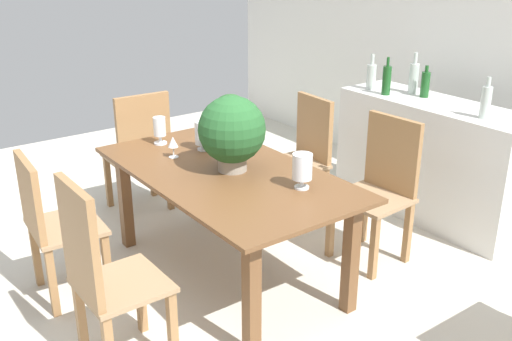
% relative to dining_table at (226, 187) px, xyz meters
% --- Properties ---
extents(ground_plane, '(7.04, 7.04, 0.00)m').
position_rel_dining_table_xyz_m(ground_plane, '(0.00, -0.09, -0.63)').
color(ground_plane, beige).
extents(back_wall, '(6.40, 0.10, 2.60)m').
position_rel_dining_table_xyz_m(back_wall, '(0.00, 2.51, 0.67)').
color(back_wall, white).
rests_on(back_wall, ground).
extents(dining_table, '(1.79, 0.97, 0.74)m').
position_rel_dining_table_xyz_m(dining_table, '(0.00, 0.00, 0.00)').
color(dining_table, brown).
rests_on(dining_table, ground).
extents(chair_head_end, '(0.43, 0.49, 0.99)m').
position_rel_dining_table_xyz_m(chair_head_end, '(-1.21, -0.00, -0.07)').
color(chair_head_end, olive).
rests_on(chair_head_end, ground).
extents(chair_far_right, '(0.48, 0.45, 0.99)m').
position_rel_dining_table_xyz_m(chair_far_right, '(0.40, 1.00, -0.08)').
color(chair_far_right, olive).
rests_on(chair_far_right, ground).
extents(chair_near_right, '(0.44, 0.42, 1.05)m').
position_rel_dining_table_xyz_m(chair_near_right, '(0.40, -1.00, -0.06)').
color(chair_near_right, olive).
rests_on(chair_near_right, ground).
extents(chair_far_left, '(0.46, 0.43, 0.97)m').
position_rel_dining_table_xyz_m(chair_far_left, '(-0.40, 0.99, -0.09)').
color(chair_far_left, olive).
rests_on(chair_far_left, ground).
extents(chair_near_left, '(0.50, 0.43, 0.92)m').
position_rel_dining_table_xyz_m(chair_near_left, '(-0.41, -0.99, -0.10)').
color(chair_near_left, olive).
rests_on(chair_near_left, ground).
extents(flower_centerpiece, '(0.42, 0.42, 0.47)m').
position_rel_dining_table_xyz_m(flower_centerpiece, '(0.02, 0.04, 0.36)').
color(flower_centerpiece, gray).
rests_on(flower_centerpiece, dining_table).
extents(crystal_vase_left, '(0.11, 0.11, 0.20)m').
position_rel_dining_table_xyz_m(crystal_vase_left, '(-0.41, 0.09, 0.23)').
color(crystal_vase_left, silver).
rests_on(crystal_vase_left, dining_table).
extents(crystal_vase_center_near, '(0.12, 0.12, 0.21)m').
position_rel_dining_table_xyz_m(crystal_vase_center_near, '(0.49, 0.20, 0.24)').
color(crystal_vase_center_near, silver).
rests_on(crystal_vase_center_near, dining_table).
extents(crystal_vase_right, '(0.09, 0.09, 0.19)m').
position_rel_dining_table_xyz_m(crystal_vase_right, '(-0.70, -0.08, 0.22)').
color(crystal_vase_right, silver).
rests_on(crystal_vase_right, dining_table).
extents(wine_glass, '(0.07, 0.07, 0.14)m').
position_rel_dining_table_xyz_m(wine_glass, '(-0.41, -0.14, 0.21)').
color(wine_glass, silver).
rests_on(wine_glass, dining_table).
extents(kitchen_counter, '(1.57, 0.52, 0.92)m').
position_rel_dining_table_xyz_m(kitchen_counter, '(0.17, 1.83, -0.17)').
color(kitchen_counter, silver).
rests_on(kitchen_counter, ground).
extents(wine_bottle_amber, '(0.07, 0.07, 0.33)m').
position_rel_dining_table_xyz_m(wine_bottle_amber, '(-0.14, 1.90, 0.42)').
color(wine_bottle_amber, '#B2BFB7').
rests_on(wine_bottle_amber, kitchen_counter).
extents(wine_bottle_tall, '(0.07, 0.07, 0.29)m').
position_rel_dining_table_xyz_m(wine_bottle_tall, '(0.62, 1.73, 0.41)').
color(wine_bottle_tall, '#B2BFB7').
rests_on(wine_bottle_tall, kitchen_counter).
extents(wine_bottle_green, '(0.08, 0.08, 0.29)m').
position_rel_dining_table_xyz_m(wine_bottle_green, '(-0.43, 1.73, 0.41)').
color(wine_bottle_green, '#B2BFB7').
rests_on(wine_bottle_green, kitchen_counter).
extents(wine_bottle_dark, '(0.07, 0.07, 0.25)m').
position_rel_dining_table_xyz_m(wine_bottle_dark, '(-0.01, 1.87, 0.40)').
color(wine_bottle_dark, '#194C1E').
rests_on(wine_bottle_dark, kitchen_counter).
extents(wine_bottle_clear, '(0.07, 0.07, 0.30)m').
position_rel_dining_table_xyz_m(wine_bottle_clear, '(-0.24, 1.69, 0.41)').
color(wine_bottle_clear, '#194C1E').
rests_on(wine_bottle_clear, kitchen_counter).
extents(potted_plant_floor, '(0.44, 0.44, 0.59)m').
position_rel_dining_table_xyz_m(potted_plant_floor, '(-2.08, 1.43, -0.30)').
color(potted_plant_floor, '#423D38').
rests_on(potted_plant_floor, ground).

